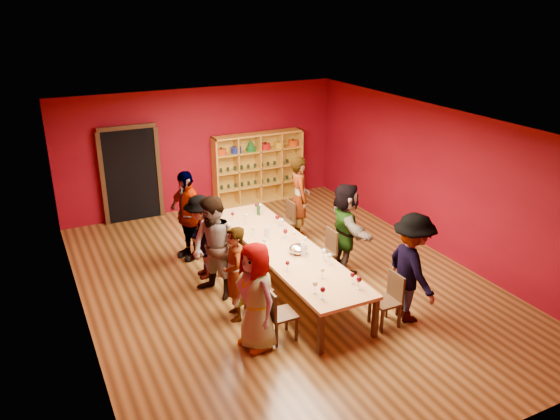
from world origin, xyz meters
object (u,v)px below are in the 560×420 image
object	(u,v)px
person_left_1	(235,274)
person_left_2	(215,248)
chair_person_right_2	(326,249)
person_right_4	(299,198)
tasting_table	(284,249)
chair_person_left_3	(220,249)
person_left_4	(187,215)
chair_person_right_4	(286,219)
chair_person_left_0	(277,312)
chair_person_right_0	(390,297)
chair_person_left_2	(236,266)
wine_bottle	(258,210)
shelving_unit	(258,164)
person_left_0	(256,296)
person_left_3	(202,237)
chair_person_left_1	(254,286)
spittoon_bowl	(298,249)
person_right_2	(345,227)
chair_person_left_4	(204,232)
person_right_0	(412,268)

from	to	relation	value
person_left_1	person_left_2	size ratio (longest dim) A/B	0.87
chair_person_right_2	person_right_4	world-z (taller)	person_right_4
tasting_table	chair_person_left_3	world-z (taller)	chair_person_left_3
person_left_4	chair_person_right_4	world-z (taller)	person_left_4
chair_person_left_0	chair_person_right_0	bearing A→B (deg)	-12.37
chair_person_left_2	chair_person_left_3	size ratio (longest dim) A/B	1.00
tasting_table	person_left_4	distance (m)	2.25
wine_bottle	shelving_unit	bearing A→B (deg)	66.23
tasting_table	person_left_0	world-z (taller)	person_left_0
person_left_3	person_left_1	bearing A→B (deg)	5.50
chair_person_right_4	chair_person_left_1	bearing A→B (deg)	-127.17
person_left_2	chair_person_right_0	size ratio (longest dim) A/B	2.09
tasting_table	spittoon_bowl	world-z (taller)	spittoon_bowl
person_left_0	wine_bottle	xyz separation A→B (m)	(1.47, 3.19, 0.00)
person_right_2	chair_person_right_4	size ratio (longest dim) A/B	1.98
chair_person_left_0	chair_person_right_2	bearing A→B (deg)	40.98
chair_person_right_4	chair_person_left_4	bearing A→B (deg)	175.96
person_left_3	person_right_0	xyz separation A→B (m)	(2.57, -2.89, 0.11)
chair_person_left_3	chair_person_left_4	world-z (taller)	same
wine_bottle	tasting_table	bearing A→B (deg)	-97.50
chair_person_left_1	person_right_4	size ratio (longest dim) A/B	0.48
person_left_3	chair_person_left_2	bearing A→B (deg)	28.41
person_left_2	chair_person_left_4	distance (m)	1.82
chair_person_left_4	chair_person_right_2	world-z (taller)	same
person_left_0	chair_person_left_2	xyz separation A→B (m)	(0.34, 1.69, -0.36)
chair_person_left_2	chair_person_right_2	world-z (taller)	same
chair_person_left_4	person_right_0	world-z (taller)	person_right_0
person_left_1	chair_person_right_0	bearing A→B (deg)	71.38
chair_person_left_4	person_right_4	world-z (taller)	person_right_4
person_right_2	person_right_4	bearing A→B (deg)	16.43
chair_person_left_2	chair_person_right_2	distance (m)	1.82
person_right_4	person_left_3	bearing A→B (deg)	123.02
person_left_4	chair_person_right_4	distance (m)	2.20
chair_person_left_4	person_right_4	bearing A→B (deg)	-3.43
chair_person_right_0	person_right_2	distance (m)	2.06
chair_person_left_1	person_left_3	size ratio (longest dim) A/B	0.54
chair_person_right_0	chair_person_right_4	bearing A→B (deg)	90.00
person_left_2	person_left_4	bearing A→B (deg)	154.43
chair_person_right_0	person_right_0	distance (m)	0.59
chair_person_right_0	person_right_0	world-z (taller)	person_right_0
chair_person_left_3	chair_person_right_2	distance (m)	2.03
chair_person_left_4	person_right_2	distance (m)	2.91
person_right_2	chair_person_left_0	bearing A→B (deg)	138.81
shelving_unit	chair_person_left_2	xyz separation A→B (m)	(-2.31, -4.18, -0.49)
chair_person_right_4	spittoon_bowl	bearing A→B (deg)	-111.34
person_left_0	chair_person_right_2	world-z (taller)	person_left_0
chair_person_left_0	chair_person_left_1	world-z (taller)	same
chair_person_right_2	person_left_4	bearing A→B (deg)	139.56
person_right_4	wine_bottle	bearing A→B (deg)	110.64
tasting_table	chair_person_right_2	distance (m)	0.93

